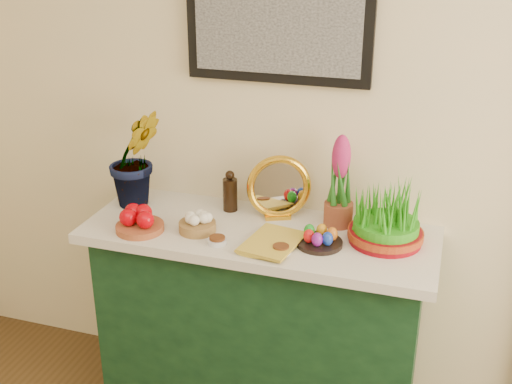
# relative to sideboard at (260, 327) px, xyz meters

# --- Properties ---
(sideboard) EXTENTS (1.30, 0.45, 0.85)m
(sideboard) POSITION_rel_sideboard_xyz_m (0.00, 0.00, 0.00)
(sideboard) COLOR #163E1F
(sideboard) RESTS_ON ground
(tablecloth) EXTENTS (1.40, 0.55, 0.04)m
(tablecloth) POSITION_rel_sideboard_xyz_m (0.00, 0.00, 0.45)
(tablecloth) COLOR silver
(tablecloth) RESTS_ON sideboard
(hyacinth_green) EXTENTS (0.36, 0.36, 0.56)m
(hyacinth_green) POSITION_rel_sideboard_xyz_m (-0.57, 0.08, 0.74)
(hyacinth_green) COLOR #23681C
(hyacinth_green) RESTS_ON tablecloth
(apple_bowl) EXTENTS (0.19, 0.19, 0.10)m
(apple_bowl) POSITION_rel_sideboard_xyz_m (-0.45, -0.16, 0.51)
(apple_bowl) COLOR #994B29
(apple_bowl) RESTS_ON tablecloth
(garlic_basket) EXTENTS (0.19, 0.19, 0.08)m
(garlic_basket) POSITION_rel_sideboard_xyz_m (-0.23, -0.09, 0.50)
(garlic_basket) COLOR olive
(garlic_basket) RESTS_ON tablecloth
(vinegar_cruet) EXTENTS (0.06, 0.06, 0.18)m
(vinegar_cruet) POSITION_rel_sideboard_xyz_m (-0.17, 0.14, 0.54)
(vinegar_cruet) COLOR black
(vinegar_cruet) RESTS_ON tablecloth
(mirror) EXTENTS (0.27, 0.16, 0.27)m
(mirror) POSITION_rel_sideboard_xyz_m (0.04, 0.13, 0.59)
(mirror) COLOR gold
(mirror) RESTS_ON tablecloth
(book) EXTENTS (0.21, 0.28, 0.03)m
(book) POSITION_rel_sideboard_xyz_m (-0.01, -0.11, 0.48)
(book) COLOR gold
(book) RESTS_ON tablecloth
(spice_dish_left) EXTENTS (0.07, 0.07, 0.03)m
(spice_dish_left) POSITION_rel_sideboard_xyz_m (-0.12, -0.17, 0.48)
(spice_dish_left) COLOR silver
(spice_dish_left) RESTS_ON tablecloth
(spice_dish_right) EXTENTS (0.08, 0.08, 0.03)m
(spice_dish_right) POSITION_rel_sideboard_xyz_m (0.13, -0.17, 0.48)
(spice_dish_right) COLOR silver
(spice_dish_right) RESTS_ON tablecloth
(egg_plate) EXTENTS (0.19, 0.19, 0.07)m
(egg_plate) POSITION_rel_sideboard_xyz_m (0.26, -0.06, 0.49)
(egg_plate) COLOR black
(egg_plate) RESTS_ON tablecloth
(hyacinth_pink) EXTENTS (0.12, 0.12, 0.38)m
(hyacinth_pink) POSITION_rel_sideboard_xyz_m (0.29, 0.14, 0.64)
(hyacinth_pink) COLOR #99492E
(hyacinth_pink) RESTS_ON tablecloth
(wheatgrass_sabzeh) EXTENTS (0.29, 0.29, 0.23)m
(wheatgrass_sabzeh) POSITION_rel_sideboard_xyz_m (0.49, 0.04, 0.57)
(wheatgrass_sabzeh) COLOR maroon
(wheatgrass_sabzeh) RESTS_ON tablecloth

